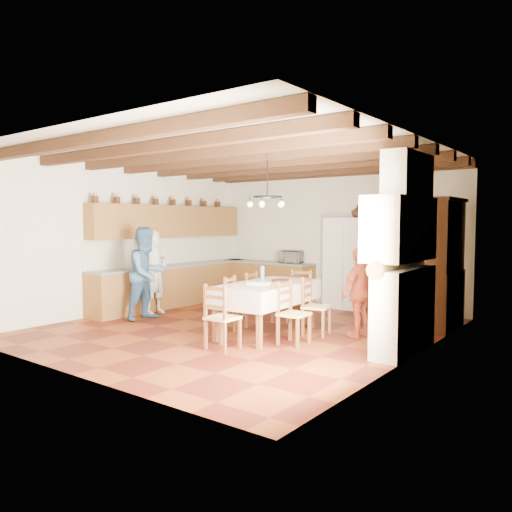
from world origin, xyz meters
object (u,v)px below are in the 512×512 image
Objects in this scene: person_woman_blue at (147,273)px; person_woman_red at (360,292)px; refrigerator at (351,263)px; dining_table at (267,288)px; hutch at (442,264)px; chair_right_near at (294,313)px; microwave at (291,257)px; chair_left_far at (243,298)px; chair_right_far at (317,306)px; person_man at (155,272)px; chair_end_near at (223,316)px; chair_end_far at (299,296)px; chair_left_near at (221,305)px.

person_woman_blue reaches higher than person_woman_red.
refrigerator reaches higher than dining_table.
dining_table is at bearing -88.12° from refrigerator.
dining_table is at bearing -136.19° from hutch.
microwave reaches higher than chair_right_near.
chair_left_far is at bearing 155.10° from dining_table.
chair_right_far is at bearing -132.83° from hutch.
person_man is (-3.56, 0.42, 0.36)m from chair_right_near.
refrigerator reaches higher than chair_left_far.
chair_end_near is at bearing -123.86° from hutch.
dining_table is 0.92m from chair_left_far.
chair_right_near is 3.61m from person_man.
person_man is at bearing -131.79° from refrigerator.
chair_left_far is 1.73m from chair_end_near.
microwave is at bearing -173.15° from refrigerator.
person_man is (-5.00, -2.02, -0.28)m from hutch.
person_man is (-2.80, -3.04, -0.12)m from refrigerator.
chair_right_near is 1.24m from person_woman_red.
person_woman_red is (3.84, 1.12, -0.15)m from person_woman_blue.
person_woman_red is at bearing -123.42° from chair_end_near.
chair_left_far and chair_end_far have the same top height.
dining_table is 1.15× the size of person_woman_blue.
dining_table is 0.82m from chair_right_near.
chair_right_far is 1.05m from chair_end_far.
chair_end_far is 0.67× the size of person_woman_red.
chair_end_near is at bearing -81.74° from microwave.
chair_end_far is 2.95m from person_man.
person_man is 0.56m from person_woman_blue.
person_woman_red reaches higher than chair_right_near.
person_man reaches higher than microwave.
chair_right_far is 0.67× the size of person_woman_red.
dining_table is at bearing -75.54° from microwave.
chair_left_far is 2.13m from person_woman_red.
chair_left_far is 2.11m from person_man.
refrigerator reaches higher than person_woman_blue.
chair_right_near is 1.00× the size of chair_end_far.
hutch is at bearing -24.12° from refrigerator.
microwave is (-1.44, -0.15, 0.07)m from refrigerator.
hutch is 3.84m from chair_left_near.
hutch is 1.34× the size of person_man.
chair_right_far is at bearing -94.66° from person_man.
chair_right_far is 0.55× the size of person_woman_blue.
chair_left_near is 1.00× the size of chair_left_far.
chair_end_near is at bearing -108.98° from person_woman_blue.
person_woman_blue is 4.00m from person_woman_red.
chair_end_far is (-0.16, 2.33, 0.00)m from chair_end_near.
chair_right_near is 0.77m from chair_right_far.
chair_left_far is (-0.73, -2.81, -0.48)m from refrigerator.
chair_left_far is 1.00× the size of chair_end_near.
microwave reaches higher than chair_left_near.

